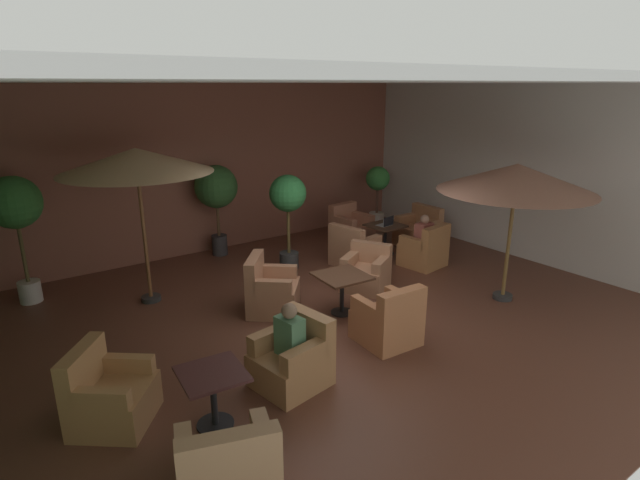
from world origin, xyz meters
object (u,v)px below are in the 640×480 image
object	(u,v)px
armchair_front_right_east	(228,474)
armchair_mid_center_north	(388,322)
cafe_table_front_left	(385,232)
potted_tree_mid_left	(377,187)
potted_tree_right_corner	(15,209)
armchair_front_left_west	(351,229)
patio_umbrella_tall_red	(516,178)
patron_blue_shirt	(424,232)
armchair_front_right_south	(293,360)
patron_by_window	(290,332)
iced_drink_cup	(385,222)
patio_umbrella_center_beige	(136,161)
open_laptop	(386,223)
cafe_table_mid_center	(342,282)
potted_tree_mid_right	(288,201)
armchair_mid_center_east	(366,272)
armchair_mid_center_south	(271,292)
potted_tree_left_corner	(216,190)
armchair_front_left_north	(354,251)
cafe_table_front_right	(213,386)
armchair_front_left_south	(419,231)
armchair_front_right_north	(109,397)
armchair_front_left_east	(425,251)

from	to	relation	value
armchair_front_right_east	armchair_mid_center_north	distance (m)	3.33
cafe_table_front_left	potted_tree_mid_left	bearing A→B (deg)	52.94
armchair_mid_center_north	potted_tree_right_corner	xyz separation A→B (m)	(-3.84, 4.47, 1.26)
armchair_front_left_west	potted_tree_right_corner	bearing A→B (deg)	174.35
patio_umbrella_tall_red	patron_blue_shirt	xyz separation A→B (m)	(0.11, 1.92, -1.35)
armchair_front_left_west	armchair_front_right_south	world-z (taller)	armchair_front_left_west
patron_by_window	iced_drink_cup	world-z (taller)	patron_by_window
patio_umbrella_center_beige	patron_by_window	size ratio (longest dim) A/B	3.86
potted_tree_right_corner	open_laptop	xyz separation A→B (m)	(6.39, -1.67, -0.89)
cafe_table_mid_center	potted_tree_mid_right	bearing A→B (deg)	79.20
armchair_mid_center_east	armchair_mid_center_south	xyz separation A→B (m)	(-1.83, 0.18, 0.03)
armchair_mid_center_south	patio_umbrella_tall_red	world-z (taller)	patio_umbrella_tall_red
iced_drink_cup	patio_umbrella_tall_red	bearing A→B (deg)	-90.01
armchair_front_left_west	open_laptop	xyz separation A→B (m)	(0.09, -1.05, 0.36)
armchair_front_right_south	potted_tree_left_corner	world-z (taller)	potted_tree_left_corner
armchair_front_right_east	armchair_mid_center_north	world-z (taller)	armchair_front_right_east
armchair_front_left_north	potted_tree_left_corner	xyz separation A→B (m)	(-1.85, 2.19, 1.07)
patio_umbrella_center_beige	patron_by_window	xyz separation A→B (m)	(0.56, -3.43, -1.63)
armchair_front_right_south	patio_umbrella_tall_red	distance (m)	4.55
potted_tree_left_corner	potted_tree_right_corner	bearing A→B (deg)	-173.79
cafe_table_front_right	patio_umbrella_center_beige	bearing A→B (deg)	82.19
open_laptop	potted_tree_mid_left	bearing A→B (deg)	53.17
armchair_front_right_south	armchair_mid_center_south	distance (m)	2.07
armchair_front_left_west	patio_umbrella_tall_red	world-z (taller)	patio_umbrella_tall_red
cafe_table_front_left	armchair_mid_center_north	xyz separation A→B (m)	(-2.58, -2.85, -0.16)
armchair_front_left_south	potted_tree_left_corner	world-z (taller)	potted_tree_left_corner
patio_umbrella_tall_red	open_laptop	world-z (taller)	patio_umbrella_tall_red
potted_tree_left_corner	potted_tree_mid_right	distance (m)	1.72
cafe_table_front_right	open_laptop	world-z (taller)	open_laptop
cafe_table_front_right	armchair_front_right_north	size ratio (longest dim) A/B	0.67
armchair_front_right_south	patron_by_window	distance (m)	0.38
armchair_front_right_south	armchair_front_left_north	bearing A→B (deg)	40.59
armchair_front_right_south	armchair_mid_center_north	world-z (taller)	armchair_mid_center_north
armchair_front_left_north	patio_umbrella_center_beige	xyz separation A→B (m)	(-3.81, 0.68, 2.01)
patio_umbrella_tall_red	potted_tree_mid_right	xyz separation A→B (m)	(-2.12, 3.34, -0.71)
cafe_table_front_left	cafe_table_front_right	bearing A→B (deg)	-149.67
cafe_table_mid_center	potted_tree_left_corner	distance (m)	3.86
armchair_front_left_east	armchair_front_right_north	world-z (taller)	armchair_front_right_north
potted_tree_right_corner	patron_by_window	bearing A→B (deg)	-64.37
potted_tree_mid_left	cafe_table_mid_center	bearing A→B (deg)	-138.10
armchair_mid_center_south	potted_tree_right_corner	distance (m)	4.22
armchair_front_right_south	armchair_mid_center_east	size ratio (longest dim) A/B	0.92
armchair_front_left_north	cafe_table_mid_center	size ratio (longest dim) A/B	1.17
armchair_front_left_east	armchair_mid_center_south	bearing A→B (deg)	-179.76
armchair_mid_center_east	potted_tree_right_corner	world-z (taller)	potted_tree_right_corner
patio_umbrella_center_beige	patron_by_window	bearing A→B (deg)	-80.70
armchair_front_left_north	patron_by_window	xyz separation A→B (m)	(-3.25, -2.75, 0.38)
armchair_front_left_south	potted_tree_mid_left	world-z (taller)	potted_tree_mid_left
armchair_front_left_east	patio_umbrella_tall_red	bearing A→B (deg)	-93.41
cafe_table_front_right	patron_blue_shirt	bearing A→B (deg)	21.56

